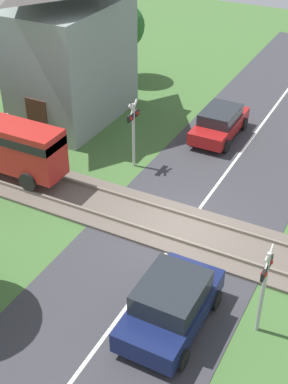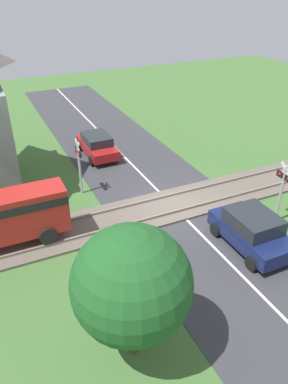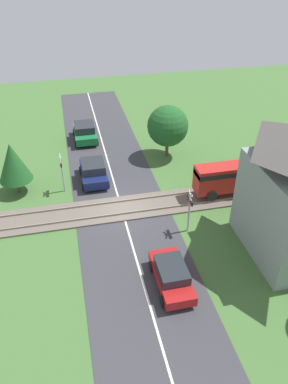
% 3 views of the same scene
% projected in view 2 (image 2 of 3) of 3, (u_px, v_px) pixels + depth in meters
% --- Properties ---
extents(ground_plane, '(60.00, 60.00, 0.00)m').
position_uv_depth(ground_plane, '(173.00, 206.00, 18.64)').
color(ground_plane, '#426B33').
extents(road_surface, '(48.00, 6.40, 0.02)m').
position_uv_depth(road_surface, '(173.00, 206.00, 18.63)').
color(road_surface, '#38383D').
rests_on(road_surface, ground_plane).
extents(track_bed, '(2.80, 48.00, 0.24)m').
position_uv_depth(track_bed, '(173.00, 205.00, 18.60)').
color(track_bed, '#665B51').
rests_on(track_bed, ground_plane).
extents(car_near_crossing, '(3.75, 2.02, 1.59)m').
position_uv_depth(car_near_crossing, '(252.00, 230.00, 15.51)').
color(car_near_crossing, '#141E4C').
rests_on(car_near_crossing, ground_plane).
extents(car_far_side, '(3.82, 1.79, 1.39)m').
position_uv_depth(car_far_side, '(97.00, 145.00, 23.43)').
color(car_far_side, '#A81919').
rests_on(car_far_side, ground_plane).
extents(crossing_signal_west_approach, '(0.90, 0.18, 2.98)m').
position_uv_depth(crossing_signal_west_approach, '(283.00, 185.00, 16.55)').
color(crossing_signal_west_approach, '#B7B7B7').
rests_on(crossing_signal_west_approach, ground_plane).
extents(crossing_signal_east_approach, '(0.90, 0.18, 2.98)m').
position_uv_depth(crossing_signal_east_approach, '(79.00, 160.00, 18.79)').
color(crossing_signal_east_approach, '#B7B7B7').
rests_on(crossing_signal_east_approach, ground_plane).
extents(tree_roadside_hedge, '(3.38, 3.38, 4.45)m').
position_uv_depth(tree_roadside_hedge, '(132.00, 284.00, 10.13)').
color(tree_roadside_hedge, brown).
rests_on(tree_roadside_hedge, ground_plane).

